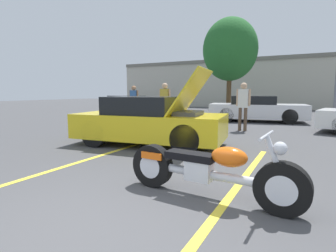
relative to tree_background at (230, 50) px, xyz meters
name	(u,v)px	position (x,y,z in m)	size (l,w,h in m)	color
ground_plane	(96,234)	(2.96, -15.88, -4.22)	(80.00, 80.00, 0.00)	#474749
parking_stripe_foreground	(94,158)	(0.69, -13.54, -4.22)	(0.12, 4.81, 0.01)	yellow
parking_stripe_middle	(242,181)	(3.92, -13.54, -4.22)	(0.12, 4.81, 0.01)	yellow
far_building	(286,82)	(2.96, 7.97, -1.89)	(32.00, 4.20, 4.40)	#B2AD9E
tree_background	(230,50)	(0.00, 0.00, 0.00)	(3.59, 3.59, 6.31)	brown
motorcycle	(208,170)	(3.66, -14.47, -3.83)	(2.50, 0.70, 0.96)	black
show_car_hood_open	(150,121)	(1.02, -11.73, -3.58)	(4.22, 2.27, 2.02)	yellow
parked_car_left_row	(127,106)	(-5.35, -4.25, -3.66)	(5.06, 3.64, 1.20)	teal
parked_car_mid_row	(256,109)	(2.58, -4.42, -3.62)	(4.71, 2.51, 1.24)	silver
spectator_near_motorcycle	(134,100)	(-2.77, -7.13, -3.18)	(0.52, 0.23, 1.74)	gray
spectator_by_show_car	(165,100)	(-0.49, -8.13, -3.14)	(0.52, 0.24, 1.81)	#38476B
spectator_midground	(243,102)	(2.69, -7.91, -3.16)	(0.52, 0.23, 1.78)	brown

